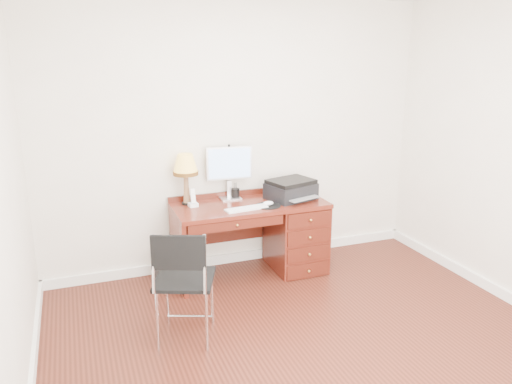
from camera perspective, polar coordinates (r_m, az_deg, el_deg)
name	(u,v)px	position (r m, az deg, el deg)	size (l,w,h in m)	color
ground	(312,346)	(4.04, 6.39, -17.13)	(4.00, 4.00, 0.00)	#37140C
room_shell	(280,303)	(4.50, 2.72, -12.57)	(4.00, 4.00, 4.00)	white
desk	(279,231)	(5.12, 2.70, -4.51)	(1.50, 0.67, 0.75)	#5F1E14
monitor	(229,166)	(4.98, -3.08, 2.98)	(0.46, 0.16, 0.53)	silver
keyboard	(246,209)	(4.70, -1.11, -1.91)	(0.41, 0.12, 0.02)	white
mouse_pad	(268,205)	(4.80, 1.39, -1.45)	(0.24, 0.24, 0.05)	black
printer	(291,189)	(5.03, 4.00, 0.30)	(0.53, 0.46, 0.20)	black
leg_lamp	(186,168)	(4.82, -8.06, 2.78)	(0.24, 0.24, 0.50)	black
phone	(193,201)	(4.81, -7.22, -1.06)	(0.09, 0.09, 0.18)	white
pen_cup	(236,193)	(5.05, -2.35, -0.17)	(0.08, 0.08, 0.10)	black
chair	(186,274)	(3.85, -7.96, -9.31)	(0.57, 0.58, 0.93)	black
equipment_box	(172,266)	(5.00, -9.60, -8.35)	(0.27, 0.27, 0.32)	black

